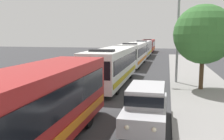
{
  "coord_description": "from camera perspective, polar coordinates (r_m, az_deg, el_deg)",
  "views": [
    {
      "loc": [
        3.3,
        2.41,
        4.25
      ],
      "look_at": [
        0.05,
        16.69,
        2.13
      ],
      "focal_mm": 39.25,
      "sensor_mm": 36.0,
      "label": 1
    }
  ],
  "objects": [
    {
      "name": "roadside_tree",
      "position": [
        19.49,
        20.53,
        7.77
      ],
      "size": [
        4.4,
        4.4,
        6.33
      ],
      "color": "#4C3823",
      "rests_on": "sidewalk"
    },
    {
      "name": "bus_second_in_line",
      "position": [
        21.05,
        0.1,
        1.24
      ],
      "size": [
        2.58,
        11.46,
        3.21
      ],
      "color": "silver",
      "rests_on": "ground_plane"
    },
    {
      "name": "streetlamp_mid",
      "position": [
        21.72,
        15.14,
        9.78
      ],
      "size": [
        6.32,
        0.28,
        7.71
      ],
      "color": "gray",
      "rests_on": "sidewalk"
    },
    {
      "name": "white_suv",
      "position": [
        11.64,
        7.95,
        -7.9
      ],
      "size": [
        1.86,
        4.9,
        1.9
      ],
      "color": "#B7B7BC",
      "rests_on": "ground_plane"
    },
    {
      "name": "bus_fourth_in_line",
      "position": [
        48.01,
        7.33,
        5.11
      ],
      "size": [
        2.58,
        11.58,
        3.21
      ],
      "color": "silver",
      "rests_on": "ground_plane"
    },
    {
      "name": "bus_rear",
      "position": [
        60.97,
        8.52,
        5.74
      ],
      "size": [
        2.58,
        10.93,
        3.21
      ],
      "color": "maroon",
      "rests_on": "ground_plane"
    },
    {
      "name": "bus_middle",
      "position": [
        34.36,
        5.1,
        3.93
      ],
      "size": [
        2.58,
        12.22,
        3.21
      ],
      "color": "silver",
      "rests_on": "ground_plane"
    },
    {
      "name": "bus_lead",
      "position": [
        9.08,
        -18.44,
        -8.59
      ],
      "size": [
        2.58,
        10.65,
        3.21
      ],
      "color": "maroon",
      "rests_on": "ground_plane"
    }
  ]
}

